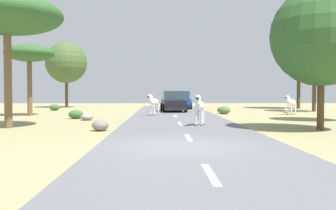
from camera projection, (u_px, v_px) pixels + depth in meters
The scene contains 20 objects.
ground_plane at pixel (179, 147), 11.50m from camera, with size 90.00×90.00×0.00m, color #998E60.
road at pixel (193, 146), 11.51m from camera, with size 6.00×64.00×0.05m, color slate.
lane_markings at pixel (196, 151), 10.51m from camera, with size 0.16×56.00×0.01m.
zebra_0 at pixel (200, 107), 18.45m from camera, with size 0.66×1.63×1.56m.
zebra_1 at pixel (291, 103), 27.97m from camera, with size 1.26×1.25×1.49m.
zebra_2 at pixel (154, 102), 26.41m from camera, with size 0.96×1.51×1.53m.
car_0 at pixel (173, 102), 31.78m from camera, with size 2.22×4.44×1.74m.
car_1 at pixel (181, 100), 37.47m from camera, with size 2.05×4.35×1.74m.
tree_0 at pixel (29, 54), 26.67m from camera, with size 3.46×3.46×5.09m.
tree_1 at pixel (299, 46), 37.81m from camera, with size 5.03×5.03×8.93m.
tree_3 at pixel (66, 63), 40.93m from camera, with size 4.50×4.50×7.18m.
tree_5 at pixel (322, 36), 16.53m from camera, with size 4.49×4.49×6.44m.
tree_6 at pixel (315, 58), 32.28m from camera, with size 3.89×3.89×6.64m.
tree_7 at pixel (7, 16), 17.50m from camera, with size 5.18×5.18×6.23m.
bush_0 at pixel (224, 110), 28.93m from camera, with size 1.01×0.91×0.61m, color #4C7038.
bush_1 at pixel (76, 114), 23.79m from camera, with size 0.93×0.83×0.56m, color #386633.
bush_3 at pixel (55, 107), 34.42m from camera, with size 0.96×0.86×0.58m, color #386633.
rock_1 at pixel (286, 111), 30.37m from camera, with size 0.48×0.41×0.38m, color #A89E8C.
rock_2 at pixel (100, 125), 16.32m from camera, with size 0.73×0.76×0.50m, color gray.
rock_3 at pixel (87, 117), 22.51m from camera, with size 0.77×0.83×0.40m, color gray.
Camera 1 is at (-0.57, -11.44, 1.70)m, focal length 39.95 mm.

